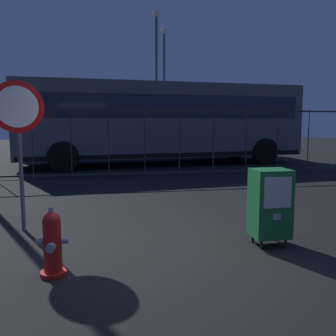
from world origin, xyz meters
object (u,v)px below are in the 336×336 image
(fire_hydrant, at_px, (52,244))
(bus_far, at_px, (131,120))
(bus_near, at_px, (162,119))
(street_light_near_right, at_px, (156,72))
(street_light_near_left, at_px, (164,80))
(newspaper_box_primary, at_px, (270,203))
(stop_sign, at_px, (18,124))

(fire_hydrant, bearing_deg, bus_far, 81.94)
(bus_near, bearing_deg, street_light_near_right, 78.32)
(street_light_near_left, bearing_deg, bus_near, -100.35)
(bus_near, xyz_separation_m, street_light_near_right, (0.42, 4.28, 2.29))
(newspaper_box_primary, bearing_deg, fire_hydrant, -169.49)
(bus_near, bearing_deg, stop_sign, -119.25)
(bus_near, height_order, street_light_near_right, street_light_near_right)
(bus_far, distance_m, street_light_near_left, 3.62)
(newspaper_box_primary, xyz_separation_m, stop_sign, (-3.36, 1.27, 1.03))
(newspaper_box_primary, bearing_deg, stop_sign, 159.28)
(bus_far, bearing_deg, street_light_near_right, 8.09)
(street_light_near_left, bearing_deg, bus_far, -133.02)
(bus_near, distance_m, street_light_near_left, 6.68)
(fire_hydrant, relative_size, stop_sign, 0.33)
(stop_sign, height_order, street_light_near_left, street_light_near_left)
(fire_hydrant, height_order, street_light_near_left, street_light_near_left)
(bus_near, relative_size, bus_far, 1.02)
(bus_far, bearing_deg, bus_near, -78.13)
(newspaper_box_primary, bearing_deg, street_light_near_right, 87.70)
(newspaper_box_primary, distance_m, bus_near, 9.47)
(fire_hydrant, height_order, stop_sign, stop_sign)
(newspaper_box_primary, height_order, street_light_near_left, street_light_near_left)
(stop_sign, bearing_deg, bus_far, 77.86)
(street_light_near_right, bearing_deg, street_light_near_left, 69.91)
(fire_hydrant, xyz_separation_m, street_light_near_left, (3.98, 16.14, 3.49))
(stop_sign, relative_size, street_light_near_right, 0.32)
(stop_sign, height_order, bus_near, bus_near)
(bus_near, bearing_deg, street_light_near_left, 73.61)
(newspaper_box_primary, relative_size, street_light_near_right, 0.15)
(newspaper_box_primary, xyz_separation_m, bus_near, (0.13, 9.40, 1.14))
(bus_far, bearing_deg, stop_sign, -102.10)
(street_light_near_left, height_order, street_light_near_right, street_light_near_right)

